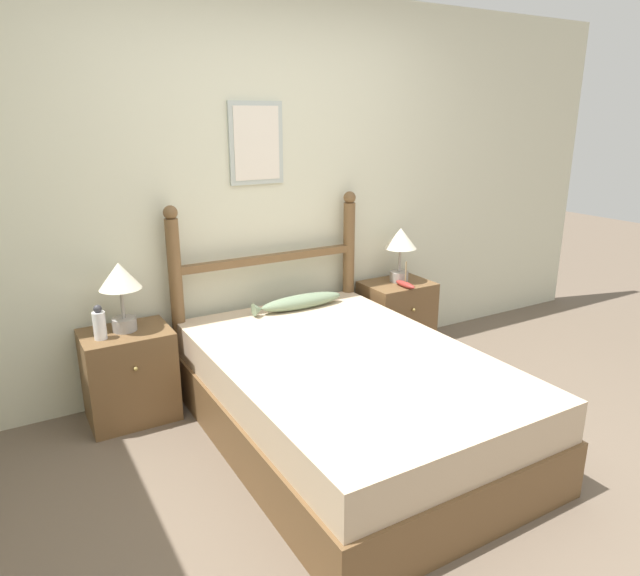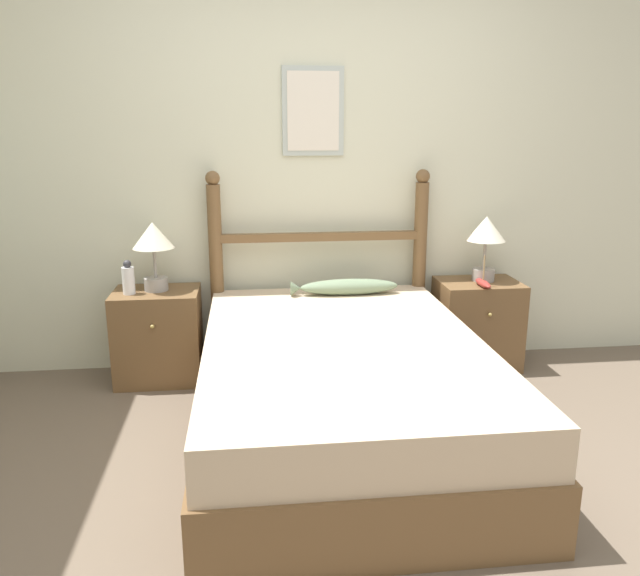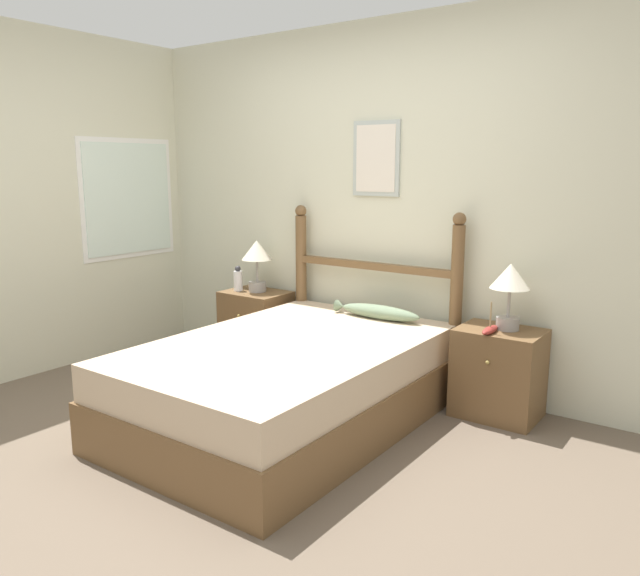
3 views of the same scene
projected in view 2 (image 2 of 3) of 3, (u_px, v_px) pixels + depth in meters
name	position (u px, v px, depth m)	size (l,w,h in m)	color
ground_plane	(361.00, 508.00, 2.55)	(16.00, 16.00, 0.00)	brown
wall_back	(315.00, 166.00, 3.89)	(6.40, 0.08, 2.55)	beige
bed	(343.00, 389.00, 3.09)	(1.38, 2.06, 0.51)	brown
headboard	(320.00, 264.00, 3.93)	(1.38, 0.09, 1.26)	brown
nightstand_left	(158.00, 336.00, 3.79)	(0.51, 0.41, 0.56)	brown
nightstand_right	(477.00, 324.00, 4.02)	(0.51, 0.41, 0.56)	brown
table_lamp_left	(153.00, 243.00, 3.66)	(0.24, 0.24, 0.41)	gray
table_lamp_right	(486.00, 236.00, 3.90)	(0.24, 0.24, 0.41)	gray
bottle	(128.00, 279.00, 3.63)	(0.07, 0.07, 0.20)	white
model_boat	(483.00, 283.00, 3.82)	(0.06, 0.21, 0.19)	maroon
fish_pillow	(346.00, 287.00, 3.82)	(0.66, 0.13, 0.10)	gray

